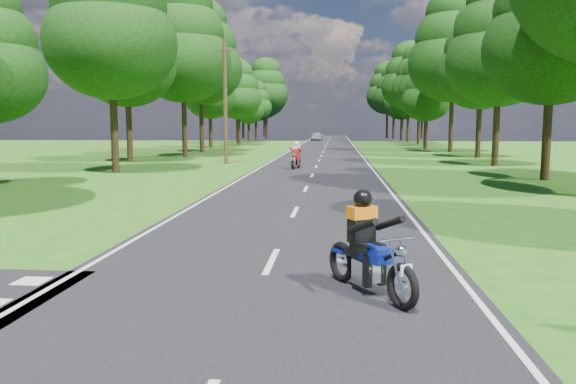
{
  "coord_description": "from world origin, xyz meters",
  "views": [
    {
      "loc": [
        1.2,
        -8.33,
        2.6
      ],
      "look_at": [
        0.14,
        4.0,
        1.1
      ],
      "focal_mm": 35.0,
      "sensor_mm": 36.0,
      "label": 1
    }
  ],
  "objects": [
    {
      "name": "ground",
      "position": [
        0.0,
        0.0,
        0.0
      ],
      "size": [
        160.0,
        160.0,
        0.0
      ],
      "primitive_type": "plane",
      "color": "#206016",
      "rests_on": "ground"
    },
    {
      "name": "main_road",
      "position": [
        0.0,
        50.0,
        0.01
      ],
      "size": [
        7.0,
        140.0,
        0.02
      ],
      "primitive_type": "cube",
      "color": "black",
      "rests_on": "ground"
    },
    {
      "name": "road_markings",
      "position": [
        -0.14,
        48.13,
        0.02
      ],
      "size": [
        7.4,
        140.0,
        0.01
      ],
      "color": "silver",
      "rests_on": "main_road"
    },
    {
      "name": "treeline",
      "position": [
        1.43,
        60.06,
        8.25
      ],
      "size": [
        40.0,
        115.35,
        14.78
      ],
      "color": "black",
      "rests_on": "ground"
    },
    {
      "name": "telegraph_pole",
      "position": [
        -6.0,
        28.0,
        4.07
      ],
      "size": [
        1.2,
        0.26,
        8.0
      ],
      "color": "#382616",
      "rests_on": "ground"
    },
    {
      "name": "rider_near_blue",
      "position": [
        1.73,
        0.05,
        0.82
      ],
      "size": [
        1.54,
        1.97,
        1.6
      ],
      "primitive_type": null,
      "rotation": [
        0.0,
        0.0,
        0.55
      ],
      "color": "#0D1C99",
      "rests_on": "main_road"
    },
    {
      "name": "rider_far_red",
      "position": [
        -1.14,
        24.33,
        0.82
      ],
      "size": [
        0.89,
        1.99,
        1.6
      ],
      "primitive_type": null,
      "rotation": [
        0.0,
        0.0,
        -0.13
      ],
      "color": "#B00D21",
      "rests_on": "main_road"
    },
    {
      "name": "distant_car",
      "position": [
        -1.84,
        80.42,
        0.72
      ],
      "size": [
        2.01,
        4.24,
        1.4
      ],
      "primitive_type": "imported",
      "rotation": [
        0.0,
        0.0,
        -0.09
      ],
      "color": "#ADB1B5",
      "rests_on": "main_road"
    }
  ]
}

